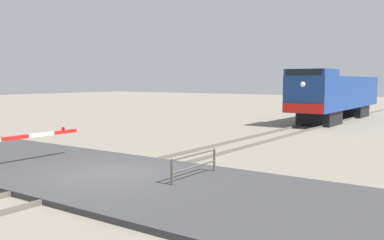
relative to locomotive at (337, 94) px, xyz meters
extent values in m
plane|color=gray|center=(0.00, -25.24, -2.14)|extent=(160.00, 160.00, 0.00)
cube|color=#59544C|center=(-0.72, -25.24, -2.06)|extent=(0.08, 80.00, 0.15)
cube|color=#59544C|center=(0.72, -25.24, -2.06)|extent=(0.08, 80.00, 0.15)
cube|color=#38383A|center=(0.00, -25.24, -2.05)|extent=(36.00, 6.32, 0.17)
cube|color=black|center=(0.00, -4.06, -1.61)|extent=(2.46, 3.20, 1.05)
cube|color=black|center=(0.00, 4.49, -1.61)|extent=(2.46, 3.20, 1.05)
cube|color=navy|center=(0.00, 0.21, 0.17)|extent=(2.89, 15.55, 2.52)
cube|color=navy|center=(0.00, -5.96, 1.67)|extent=(2.84, 3.21, 0.48)
cube|color=black|center=(0.00, -7.59, 1.67)|extent=(2.46, 0.06, 0.38)
cube|color=red|center=(0.00, -7.60, -0.74)|extent=(2.75, 0.08, 0.64)
sphere|color=#F2EACC|center=(0.00, -7.61, 0.86)|extent=(0.36, 0.36, 0.36)
cube|color=red|center=(-3.89, -26.19, -0.96)|extent=(0.10, 1.12, 0.14)
cube|color=white|center=(-3.89, -25.07, -0.96)|extent=(0.10, 1.12, 0.14)
cube|color=red|center=(-3.89, -23.95, -0.96)|extent=(0.10, 1.12, 0.14)
sphere|color=red|center=(-3.89, -24.04, -0.82)|extent=(0.14, 0.14, 0.14)
cylinder|color=#4C4742|center=(2.62, -25.23, -1.66)|extent=(0.08, 0.08, 0.95)
cylinder|color=#4C4742|center=(2.62, -22.86, -1.66)|extent=(0.08, 0.08, 0.95)
cylinder|color=#4C4742|center=(2.62, -24.04, -1.23)|extent=(0.06, 2.37, 0.06)
cylinder|color=#4C4742|center=(2.62, -24.04, -1.62)|extent=(0.06, 2.37, 0.06)
camera|label=1|loc=(10.26, -35.06, 1.14)|focal=39.79mm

